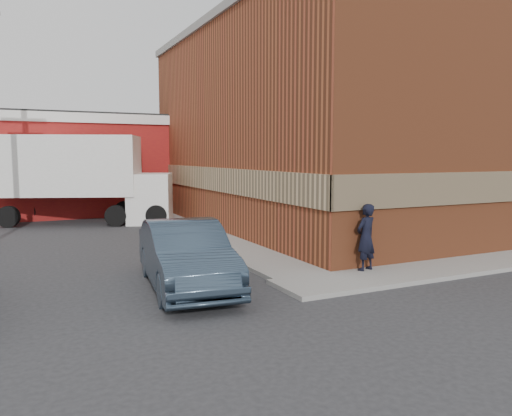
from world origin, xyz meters
name	(u,v)px	position (x,y,z in m)	size (l,w,h in m)	color
ground	(283,282)	(0.00, 0.00, 0.00)	(90.00, 90.00, 0.00)	#28282B
brick_building	(348,127)	(8.50, 9.00, 4.68)	(14.25, 18.25, 9.36)	brown
sidewalk_south	(508,260)	(7.50, -0.90, 0.06)	(16.00, 1.80, 0.12)	gray
sidewalk_west	(195,231)	(0.60, 9.00, 0.06)	(1.80, 18.00, 0.12)	gray
warehouse	(21,164)	(-6.00, 20.00, 2.81)	(16.30, 8.30, 5.60)	maroon
man	(366,237)	(2.48, -0.25, 1.05)	(0.68, 0.45, 1.87)	black
sedan	(186,255)	(-2.51, 0.50, 0.84)	(1.78, 5.11, 1.68)	#314253
box_truck	(86,173)	(-3.22, 14.10, 2.46)	(8.98, 5.48, 4.27)	white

